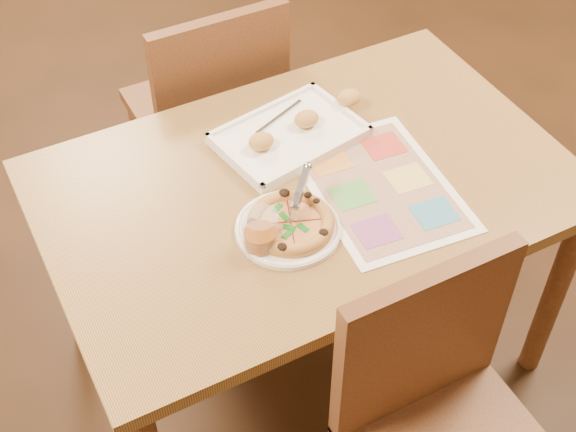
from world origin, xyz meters
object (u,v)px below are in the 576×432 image
dining_table (307,205)px  pizza_cutter (299,193)px  menu (380,187)px  plate (288,229)px  glass_tumbler (260,235)px  chair_far (212,98)px  appetizer_tray (293,133)px  pizza (291,223)px  chair_near (440,403)px

dining_table → pizza_cutter: pizza_cutter is taller
dining_table → pizza_cutter: bearing=-127.9°
menu → pizza_cutter: bearing=177.8°
dining_table → plate: bearing=-133.4°
glass_tumbler → plate: bearing=14.0°
glass_tumbler → menu: bearing=7.1°
dining_table → chair_far: 0.61m
menu → glass_tumbler: bearing=-172.9°
chair_far → appetizer_tray: (0.04, -0.44, 0.17)m
plate → glass_tumbler: glass_tumbler is taller
chair_far → glass_tumbler: size_ratio=4.44×
chair_far → pizza: size_ratio=2.30×
glass_tumbler → chair_far: bearing=74.9°
dining_table → glass_tumbler: 0.28m
pizza_cutter → chair_far: bearing=39.4°
chair_near → plate: chair_near is taller
menu → pizza: bearing=-174.8°
chair_far → pizza_cutter: bearing=83.9°
pizza → plate: bearing=174.6°
chair_near → glass_tumbler: bearing=114.0°
plate → glass_tumbler: 0.09m
plate → menu: plate is taller
plate → pizza_cutter: size_ratio=2.34×
plate → pizza_cutter: 0.09m
chair_near → glass_tumbler: (-0.20, 0.45, 0.20)m
chair_near → menu: chair_near is taller
chair_far → chair_near: bearing=90.0°
dining_table → plate: plate is taller
dining_table → pizza: pizza is taller
pizza → glass_tumbler: glass_tumbler is taller
chair_far → menu: 0.74m
pizza_cutter → menu: 0.23m
chair_far → pizza_cutter: size_ratio=4.48×
chair_near → appetizer_tray: bearing=86.6°
chair_far → glass_tumbler: bearing=74.9°
chair_far → dining_table: bearing=90.0°
chair_far → glass_tumbler: (-0.20, -0.75, 0.20)m
dining_table → pizza: 0.20m
chair_near → plate: (-0.12, 0.47, 0.16)m
plate → menu: (0.27, 0.02, -0.00)m
appetizer_tray → menu: bearing=-68.9°
pizza → menu: (0.26, 0.02, -0.02)m
pizza → appetizer_tray: 0.33m
chair_near → plate: size_ratio=1.91×
dining_table → chair_far: bearing=90.0°
appetizer_tray → menu: size_ratio=0.94×
pizza → chair_far: bearing=81.1°
plate → pizza: size_ratio=1.20×
pizza → appetizer_tray: appetizer_tray is taller
chair_far → pizza: bearing=81.1°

